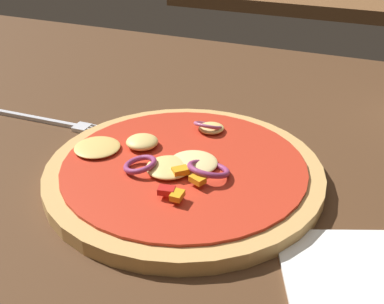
# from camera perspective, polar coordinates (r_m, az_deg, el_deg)

# --- Properties ---
(dining_table) EXTENTS (1.33, 0.95, 0.03)m
(dining_table) POSITION_cam_1_polar(r_m,az_deg,el_deg) (0.49, -6.57, -4.29)
(dining_table) COLOR #4C301C
(dining_table) RESTS_ON ground
(pizza) EXTENTS (0.28, 0.28, 0.03)m
(pizza) POSITION_cam_1_polar(r_m,az_deg,el_deg) (0.47, -1.13, -2.22)
(pizza) COLOR tan
(pizza) RESTS_ON dining_table
(fork) EXTENTS (0.19, 0.02, 0.01)m
(fork) POSITION_cam_1_polar(r_m,az_deg,el_deg) (0.60, -16.46, 3.50)
(fork) COLOR silver
(fork) RESTS_ON dining_table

